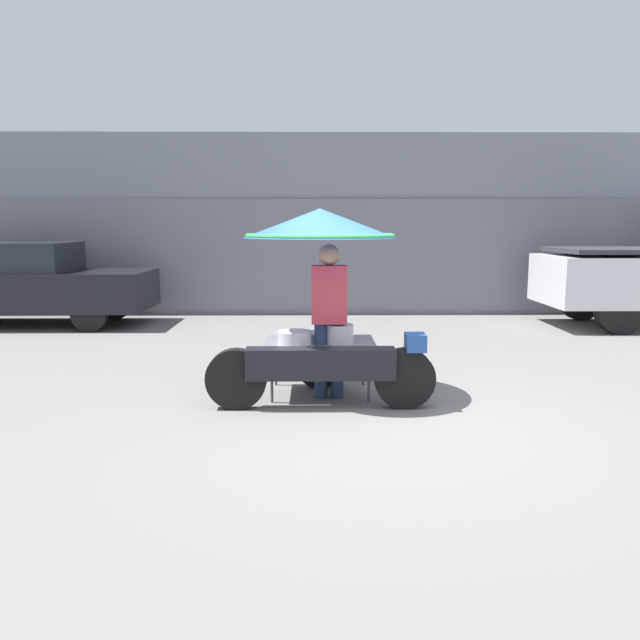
{
  "coord_description": "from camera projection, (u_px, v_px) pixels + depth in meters",
  "views": [
    {
      "loc": [
        -0.66,
        -5.79,
        1.9
      ],
      "look_at": [
        -0.59,
        1.0,
        0.85
      ],
      "focal_mm": 35.0,
      "sensor_mm": 36.0,
      "label": 1
    }
  ],
  "objects": [
    {
      "name": "ground_plane",
      "position": [
        382.0,
        422.0,
        6.02
      ],
      "size": [
        36.0,
        36.0,
        0.0
      ],
      "primitive_type": "plane",
      "color": "slate"
    },
    {
      "name": "vendor_motorcycle_cart",
      "position": [
        321.0,
        260.0,
        6.72
      ],
      "size": [
        2.37,
        1.66,
        2.06
      ],
      "color": "black",
      "rests_on": "ground"
    },
    {
      "name": "parked_car",
      "position": [
        23.0,
        283.0,
        11.65
      ],
      "size": [
        4.58,
        1.73,
        1.55
      ],
      "color": "black",
      "rests_on": "ground"
    },
    {
      "name": "vendor_person",
      "position": [
        329.0,
        312.0,
        6.74
      ],
      "size": [
        0.38,
        0.23,
        1.68
      ],
      "color": "navy",
      "rests_on": "ground"
    },
    {
      "name": "shopfront_building",
      "position": [
        343.0,
        225.0,
        13.89
      ],
      "size": [
        28.0,
        2.06,
        3.74
      ],
      "color": "gray",
      "rests_on": "ground"
    }
  ]
}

